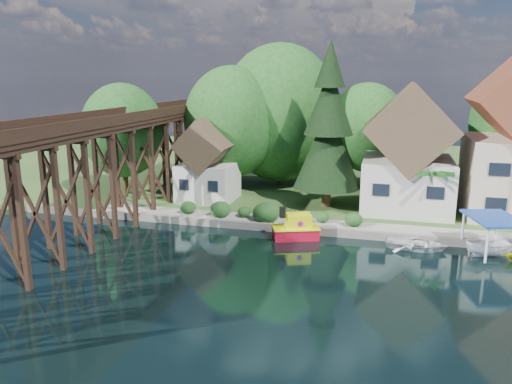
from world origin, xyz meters
TOP-DOWN VIEW (x-y plane):
  - ground at (0.00, 0.00)m, footprint 140.00×140.00m
  - bank at (0.00, 34.00)m, footprint 140.00×52.00m
  - seawall at (4.00, 8.00)m, footprint 60.00×0.40m
  - promenade at (6.00, 9.30)m, footprint 50.00×2.60m
  - trestle_bridge at (-16.00, 5.17)m, footprint 4.12×44.18m
  - house_left at (7.00, 16.00)m, footprint 7.64×8.64m
  - shed at (-11.00, 14.50)m, footprint 5.09×5.40m
  - bg_trees at (1.00, 21.25)m, footprint 49.90×13.30m
  - shrubs at (-4.60, 9.26)m, footprint 15.76×2.47m
  - conifer at (0.12, 14.94)m, footprint 5.92×5.92m
  - palm_tree at (8.84, 12.22)m, footprint 4.12×4.12m
  - tugboat at (-1.10, 6.76)m, footprint 3.92×2.99m
  - boat_white_a at (7.60, 6.65)m, footprint 4.52×3.41m
  - boat_canopy at (12.44, 6.38)m, footprint 3.99×4.94m

SIDE VIEW (x-z plane):
  - ground at x=0.00m, z-range 0.00..0.00m
  - bank at x=0.00m, z-range 0.00..0.50m
  - seawall at x=4.00m, z-range 0.00..0.62m
  - boat_white_a at x=7.60m, z-range 0.00..0.88m
  - promenade at x=6.00m, z-range 0.50..0.56m
  - tugboat at x=-1.10m, z-range -0.51..2.02m
  - boat_canopy at x=12.44m, z-range -0.20..2.58m
  - shrubs at x=-4.60m, z-range 0.38..2.08m
  - shed at x=-11.00m, z-range -0.10..7.75m
  - palm_tree at x=8.84m, z-range 2.18..6.69m
  - house_left at x=7.00m, z-range -0.37..10.65m
  - trestle_bridge at x=-16.00m, z-range 0.70..10.00m
  - bg_trees at x=1.00m, z-range 2.00..12.57m
  - conifer at x=0.12m, z-range 0.23..14.80m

